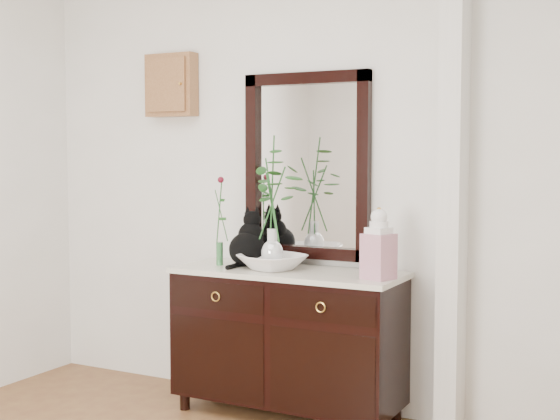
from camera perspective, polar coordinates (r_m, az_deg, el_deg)
The scene contains 10 objects.
wall_back at distance 4.68m, azimuth 0.91°, elevation 2.15°, with size 3.60×0.04×2.70m, color white.
pilaster at distance 4.25m, azimuth 12.54°, elevation 1.84°, with size 0.12×0.20×2.70m, color white.
sideboard at distance 4.53m, azimuth 0.59°, elevation -9.10°, with size 1.33×0.52×0.82m.
wall_mirror at distance 4.62m, azimuth 1.94°, elevation 3.24°, with size 0.80×0.06×1.10m.
key_cabinet at distance 5.11m, azimuth -7.95°, elevation 9.02°, with size 0.35×0.10×0.40m, color brown.
cat at distance 4.62m, azimuth -2.41°, elevation -2.05°, with size 0.23×0.28×0.33m, color black, non-canonical shape.
lotus_bowl at distance 4.46m, azimuth -0.57°, elevation -3.83°, with size 0.36×0.36×0.09m, color white.
vase_branches at distance 4.43m, azimuth -0.58°, elevation 0.72°, with size 0.36×0.36×0.76m, color silver, non-canonical shape.
bud_vase_rose at distance 4.63m, azimuth -4.46°, elevation -0.76°, with size 0.06×0.06×0.54m, color #326C3B, non-canonical shape.
ginger_jar at distance 4.15m, azimuth 7.23°, elevation -2.40°, with size 0.14×0.14×0.39m, color silver, non-canonical shape.
Camera 1 is at (2.11, -2.20, 1.52)m, focal length 50.00 mm.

